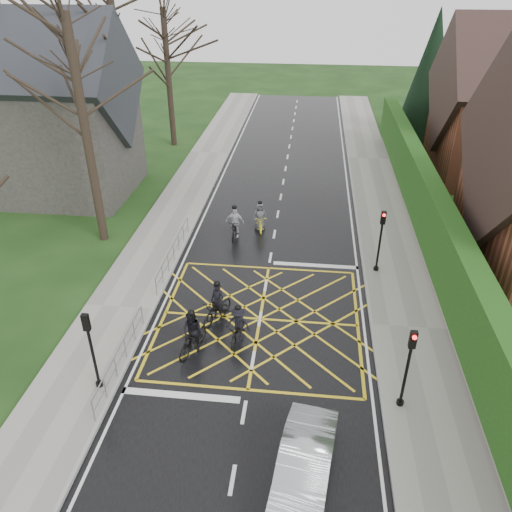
% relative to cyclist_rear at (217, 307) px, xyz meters
% --- Properties ---
extents(ground, '(120.00, 120.00, 0.00)m').
position_rel_cyclist_rear_xyz_m(ground, '(1.73, 0.19, -0.60)').
color(ground, black).
rests_on(ground, ground).
extents(road, '(9.00, 80.00, 0.01)m').
position_rel_cyclist_rear_xyz_m(road, '(1.73, 0.19, -0.59)').
color(road, black).
rests_on(road, ground).
extents(sidewalk_right, '(3.00, 80.00, 0.15)m').
position_rel_cyclist_rear_xyz_m(sidewalk_right, '(7.73, 0.19, -0.52)').
color(sidewalk_right, gray).
rests_on(sidewalk_right, ground).
extents(sidewalk_left, '(3.00, 80.00, 0.15)m').
position_rel_cyclist_rear_xyz_m(sidewalk_left, '(-4.27, 0.19, -0.52)').
color(sidewalk_left, gray).
rests_on(sidewalk_left, ground).
extents(stone_wall, '(0.50, 38.00, 0.70)m').
position_rel_cyclist_rear_xyz_m(stone_wall, '(9.48, 6.19, -0.25)').
color(stone_wall, slate).
rests_on(stone_wall, ground).
extents(hedge, '(0.90, 38.00, 2.80)m').
position_rel_cyclist_rear_xyz_m(hedge, '(9.48, 6.19, 1.50)').
color(hedge, '#113C10').
rests_on(hedge, stone_wall).
extents(conifer, '(4.60, 4.60, 10.00)m').
position_rel_cyclist_rear_xyz_m(conifer, '(12.48, 26.19, 4.40)').
color(conifer, black).
rests_on(conifer, ground).
extents(church, '(8.80, 7.80, 11.00)m').
position_rel_cyclist_rear_xyz_m(church, '(-11.81, 12.19, 4.33)').
color(church, '#2D2B28').
rests_on(church, ground).
extents(tree_near, '(9.24, 9.24, 11.44)m').
position_rel_cyclist_rear_xyz_m(tree_near, '(-7.27, 6.19, 7.31)').
color(tree_near, black).
rests_on(tree_near, ground).
extents(tree_mid, '(10.08, 10.08, 12.48)m').
position_rel_cyclist_rear_xyz_m(tree_mid, '(-8.27, 14.19, 8.03)').
color(tree_mid, black).
rests_on(tree_mid, ground).
extents(tree_far, '(8.40, 8.40, 10.40)m').
position_rel_cyclist_rear_xyz_m(tree_far, '(-7.57, 22.19, 6.59)').
color(tree_far, black).
rests_on(tree_far, ground).
extents(railing_south, '(0.05, 5.04, 1.03)m').
position_rel_cyclist_rear_xyz_m(railing_south, '(-2.92, -3.31, 0.18)').
color(railing_south, slate).
rests_on(railing_south, ground).
extents(railing_north, '(0.05, 6.04, 1.03)m').
position_rel_cyclist_rear_xyz_m(railing_north, '(-2.92, 4.19, 0.19)').
color(railing_north, slate).
rests_on(railing_north, ground).
extents(traffic_light_ne, '(0.24, 0.31, 3.21)m').
position_rel_cyclist_rear_xyz_m(traffic_light_ne, '(6.83, 4.39, 1.06)').
color(traffic_light_ne, black).
rests_on(traffic_light_ne, ground).
extents(traffic_light_se, '(0.24, 0.31, 3.21)m').
position_rel_cyclist_rear_xyz_m(traffic_light_se, '(6.83, -4.01, 1.06)').
color(traffic_light_se, black).
rests_on(traffic_light_se, ground).
extents(traffic_light_sw, '(0.24, 0.31, 3.21)m').
position_rel_cyclist_rear_xyz_m(traffic_light_sw, '(-3.37, -4.31, 1.06)').
color(traffic_light_sw, black).
rests_on(traffic_light_sw, ground).
extents(cyclist_rear, '(1.40, 2.00, 1.84)m').
position_rel_cyclist_rear_xyz_m(cyclist_rear, '(0.00, 0.00, 0.00)').
color(cyclist_rear, black).
rests_on(cyclist_rear, ground).
extents(cyclist_back, '(1.14, 1.96, 1.89)m').
position_rel_cyclist_rear_xyz_m(cyclist_back, '(-0.57, -2.02, 0.12)').
color(cyclist_back, black).
rests_on(cyclist_back, ground).
extents(cyclist_mid, '(1.03, 1.73, 1.62)m').
position_rel_cyclist_rear_xyz_m(cyclist_mid, '(1.02, -1.19, -0.01)').
color(cyclist_mid, black).
rests_on(cyclist_mid, ground).
extents(cyclist_front, '(0.99, 1.84, 1.84)m').
position_rel_cyclist_rear_xyz_m(cyclist_front, '(-0.37, 7.18, 0.08)').
color(cyclist_front, black).
rests_on(cyclist_front, ground).
extents(cyclist_lead, '(0.98, 1.83, 1.69)m').
position_rel_cyclist_rear_xyz_m(cyclist_lead, '(0.87, 8.21, -0.01)').
color(cyclist_lead, yellow).
rests_on(cyclist_lead, ground).
extents(car, '(2.00, 4.30, 1.36)m').
position_rel_cyclist_rear_xyz_m(car, '(3.73, -7.19, 0.08)').
color(car, '#A7A9AE').
rests_on(car, ground).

